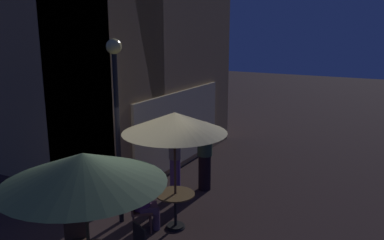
# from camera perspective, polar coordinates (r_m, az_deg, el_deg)

# --- Properties ---
(cafe_building) EXTENTS (6.42, 7.04, 8.40)m
(cafe_building) POSITION_cam_1_polar(r_m,az_deg,el_deg) (11.65, -14.13, 13.67)
(cafe_building) COLOR tan
(cafe_building) RESTS_ON ground
(street_lamp_near_corner) EXTENTS (0.31, 0.31, 3.85)m
(street_lamp_near_corner) POSITION_cam_1_polar(r_m,az_deg,el_deg) (7.89, -11.04, 2.84)
(street_lamp_near_corner) COLOR black
(street_lamp_near_corner) RESTS_ON ground
(cafe_table_1) EXTENTS (0.79, 0.79, 0.76)m
(cafe_table_1) POSITION_cam_1_polar(r_m,az_deg,el_deg) (8.13, -2.45, -11.91)
(cafe_table_1) COLOR black
(cafe_table_1) RESTS_ON ground
(patio_umbrella_0) EXTENTS (2.41, 2.41, 2.31)m
(patio_umbrella_0) POSITION_cam_1_polar(r_m,az_deg,el_deg) (5.83, -15.64, -6.89)
(patio_umbrella_0) COLOR black
(patio_umbrella_0) RESTS_ON ground
(patio_umbrella_1) EXTENTS (2.08, 2.08, 2.45)m
(patio_umbrella_1) POSITION_cam_1_polar(r_m,az_deg,el_deg) (7.57, -2.57, -0.45)
(patio_umbrella_1) COLOR black
(patio_umbrella_1) RESTS_ON ground
(cafe_chair_0) EXTENTS (0.53, 0.53, 0.97)m
(cafe_chair_0) POSITION_cam_1_polar(r_m,az_deg,el_deg) (7.17, -16.50, -16.08)
(cafe_chair_0) COLOR #503725
(cafe_chair_0) RESTS_ON ground
(cafe_chair_2) EXTENTS (0.60, 0.60, 0.95)m
(cafe_chair_2) POSITION_cam_1_polar(r_m,az_deg,el_deg) (8.07, -8.15, -12.35)
(cafe_chair_2) COLOR brown
(cafe_chair_2) RESTS_ON ground
(patron_seated_0) EXTENTS (0.52, 0.54, 1.21)m
(patron_seated_0) POSITION_cam_1_polar(r_m,az_deg,el_deg) (8.02, -7.07, -11.49)
(patron_seated_0) COLOR #5D415C
(patron_seated_0) RESTS_ON ground
(patron_standing_1) EXTENTS (0.30, 0.30, 1.75)m
(patron_standing_1) POSITION_cam_1_polar(r_m,az_deg,el_deg) (9.42, -2.50, -6.21)
(patron_standing_1) COLOR #563668
(patron_standing_1) RESTS_ON ground
(patron_standing_2) EXTENTS (0.38, 0.38, 1.80)m
(patron_standing_2) POSITION_cam_1_polar(r_m,az_deg,el_deg) (9.85, 1.88, -5.28)
(patron_standing_2) COLOR black
(patron_standing_2) RESTS_ON ground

